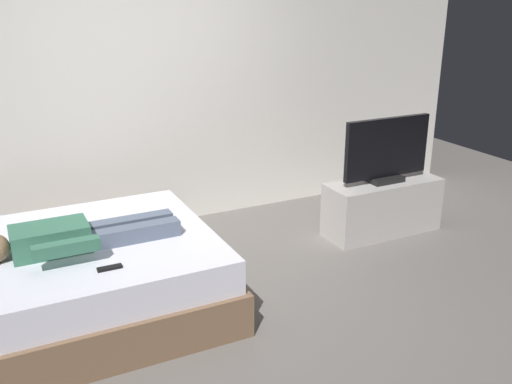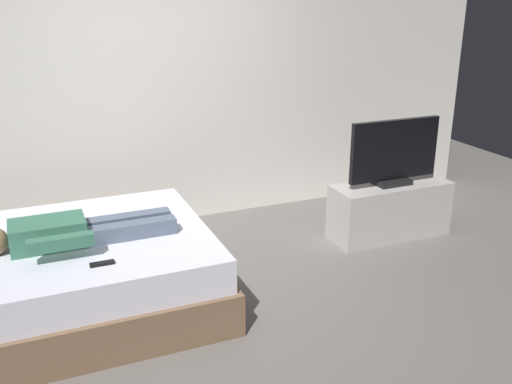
{
  "view_description": "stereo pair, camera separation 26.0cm",
  "coord_description": "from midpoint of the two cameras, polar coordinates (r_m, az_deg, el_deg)",
  "views": [
    {
      "loc": [
        -1.29,
        -3.36,
        2.14
      ],
      "look_at": [
        0.53,
        0.31,
        0.69
      ],
      "focal_mm": 39.88,
      "sensor_mm": 36.0,
      "label": 1
    },
    {
      "loc": [
        -1.06,
        -3.47,
        2.14
      ],
      "look_at": [
        0.53,
        0.31,
        0.69
      ],
      "focal_mm": 39.88,
      "sensor_mm": 36.0,
      "label": 2
    }
  ],
  "objects": [
    {
      "name": "ground_plane",
      "position": [
        4.19,
        -3.33,
        -11.23
      ],
      "size": [
        10.0,
        10.0,
        0.0
      ],
      "primitive_type": "plane",
      "color": "slate"
    },
    {
      "name": "back_wall",
      "position": [
        5.42,
        -5.8,
        11.53
      ],
      "size": [
        6.4,
        0.1,
        2.8
      ],
      "primitive_type": "cube",
      "color": "silver",
      "rests_on": "ground"
    },
    {
      "name": "bed",
      "position": [
        4.18,
        -16.57,
        -8.07
      ],
      "size": [
        2.02,
        1.6,
        0.54
      ],
      "color": "brown",
      "rests_on": "ground"
    },
    {
      "name": "person",
      "position": [
        3.96,
        -16.5,
        -3.94
      ],
      "size": [
        1.26,
        0.46,
        0.18
      ],
      "color": "#387056",
      "rests_on": "bed"
    },
    {
      "name": "remote",
      "position": [
        3.63,
        -13.21,
        -7.03
      ],
      "size": [
        0.15,
        0.04,
        0.02
      ],
      "primitive_type": "cube",
      "color": "black",
      "rests_on": "bed"
    },
    {
      "name": "tv_stand",
      "position": [
        5.38,
        14.6,
        -1.76
      ],
      "size": [
        1.1,
        0.4,
        0.5
      ],
      "primitive_type": "cube",
      "color": "#B7B2AD",
      "rests_on": "ground"
    },
    {
      "name": "tv",
      "position": [
        5.21,
        15.09,
        3.73
      ],
      "size": [
        0.88,
        0.2,
        0.59
      ],
      "color": "black",
      "rests_on": "tv_stand"
    }
  ]
}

